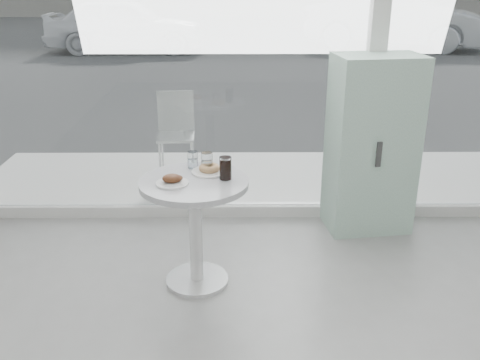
{
  "coord_description": "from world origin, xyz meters",
  "views": [
    {
      "loc": [
        -0.22,
        -1.34,
        2.06
      ],
      "look_at": [
        -0.2,
        1.7,
        0.85
      ],
      "focal_mm": 40.0,
      "sensor_mm": 36.0,
      "label": 1
    }
  ],
  "objects_px": {
    "mint_cabinet": "(372,145)",
    "plate_donut": "(209,170)",
    "car_white": "(126,24)",
    "plate_fritter": "(173,180)",
    "water_tumbler_a": "(193,161)",
    "patio_chair": "(176,129)",
    "water_tumbler_b": "(207,162)",
    "cola_glass": "(225,169)",
    "main_table": "(195,211)",
    "car_silver": "(394,19)"
  },
  "relations": [
    {
      "from": "mint_cabinet",
      "to": "plate_donut",
      "type": "xyz_separation_m",
      "value": [
        -1.28,
        -0.74,
        0.07
      ]
    },
    {
      "from": "plate_donut",
      "to": "car_white",
      "type": "bearing_deg",
      "value": 103.71
    },
    {
      "from": "mint_cabinet",
      "to": "plate_fritter",
      "type": "height_order",
      "value": "mint_cabinet"
    },
    {
      "from": "car_white",
      "to": "water_tumbler_a",
      "type": "height_order",
      "value": "car_white"
    },
    {
      "from": "car_white",
      "to": "plate_donut",
      "type": "xyz_separation_m",
      "value": [
        2.71,
        -11.1,
        0.1
      ]
    },
    {
      "from": "patio_chair",
      "to": "water_tumbler_b",
      "type": "height_order",
      "value": "patio_chair"
    },
    {
      "from": "patio_chair",
      "to": "car_white",
      "type": "relative_size",
      "value": 0.21
    },
    {
      "from": "patio_chair",
      "to": "cola_glass",
      "type": "distance_m",
      "value": 2.08
    },
    {
      "from": "mint_cabinet",
      "to": "water_tumbler_a",
      "type": "height_order",
      "value": "mint_cabinet"
    },
    {
      "from": "patio_chair",
      "to": "car_white",
      "type": "distance_m",
      "value": 9.51
    },
    {
      "from": "main_table",
      "to": "car_silver",
      "type": "height_order",
      "value": "car_silver"
    },
    {
      "from": "car_silver",
      "to": "water_tumbler_a",
      "type": "relative_size",
      "value": 40.33
    },
    {
      "from": "main_table",
      "to": "plate_fritter",
      "type": "bearing_deg",
      "value": -153.31
    },
    {
      "from": "main_table",
      "to": "plate_donut",
      "type": "relative_size",
      "value": 3.18
    },
    {
      "from": "car_silver",
      "to": "plate_donut",
      "type": "height_order",
      "value": "car_silver"
    },
    {
      "from": "water_tumbler_a",
      "to": "water_tumbler_b",
      "type": "relative_size",
      "value": 0.92
    },
    {
      "from": "plate_fritter",
      "to": "water_tumbler_a",
      "type": "relative_size",
      "value": 1.8
    },
    {
      "from": "patio_chair",
      "to": "cola_glass",
      "type": "relative_size",
      "value": 5.63
    },
    {
      "from": "main_table",
      "to": "mint_cabinet",
      "type": "xyz_separation_m",
      "value": [
        1.38,
        0.88,
        0.17
      ]
    },
    {
      "from": "plate_donut",
      "to": "patio_chair",
      "type": "bearing_deg",
      "value": 103.02
    },
    {
      "from": "mint_cabinet",
      "to": "patio_chair",
      "type": "height_order",
      "value": "mint_cabinet"
    },
    {
      "from": "mint_cabinet",
      "to": "car_white",
      "type": "xyz_separation_m",
      "value": [
        -3.99,
        10.37,
        -0.03
      ]
    },
    {
      "from": "car_white",
      "to": "main_table",
      "type": "bearing_deg",
      "value": -168.35
    },
    {
      "from": "main_table",
      "to": "car_white",
      "type": "bearing_deg",
      "value": 103.08
    },
    {
      "from": "water_tumbler_b",
      "to": "plate_donut",
      "type": "bearing_deg",
      "value": -68.18
    },
    {
      "from": "plate_fritter",
      "to": "cola_glass",
      "type": "relative_size",
      "value": 1.38
    },
    {
      "from": "patio_chair",
      "to": "plate_donut",
      "type": "bearing_deg",
      "value": -80.22
    },
    {
      "from": "main_table",
      "to": "car_silver",
      "type": "relative_size",
      "value": 0.16
    },
    {
      "from": "main_table",
      "to": "car_silver",
      "type": "distance_m",
      "value": 12.64
    },
    {
      "from": "car_white",
      "to": "car_silver",
      "type": "distance_m",
      "value": 7.2
    },
    {
      "from": "water_tumbler_b",
      "to": "car_white",
      "type": "bearing_deg",
      "value": 103.67
    },
    {
      "from": "mint_cabinet",
      "to": "cola_glass",
      "type": "xyz_separation_m",
      "value": [
        -1.17,
        -0.86,
        0.12
      ]
    },
    {
      "from": "car_silver",
      "to": "plate_donut",
      "type": "bearing_deg",
      "value": 177.65
    },
    {
      "from": "car_white",
      "to": "car_silver",
      "type": "height_order",
      "value": "car_silver"
    },
    {
      "from": "mint_cabinet",
      "to": "cola_glass",
      "type": "relative_size",
      "value": 9.5
    },
    {
      "from": "plate_fritter",
      "to": "cola_glass",
      "type": "bearing_deg",
      "value": 14.2
    },
    {
      "from": "car_silver",
      "to": "water_tumbler_b",
      "type": "distance_m",
      "value": 12.43
    },
    {
      "from": "car_white",
      "to": "water_tumbler_a",
      "type": "distance_m",
      "value": 11.31
    },
    {
      "from": "car_silver",
      "to": "water_tumbler_b",
      "type": "height_order",
      "value": "car_silver"
    },
    {
      "from": "mint_cabinet",
      "to": "plate_donut",
      "type": "bearing_deg",
      "value": -157.51
    },
    {
      "from": "patio_chair",
      "to": "cola_glass",
      "type": "height_order",
      "value": "cola_glass"
    },
    {
      "from": "water_tumbler_b",
      "to": "patio_chair",
      "type": "bearing_deg",
      "value": 102.8
    },
    {
      "from": "water_tumbler_a",
      "to": "plate_donut",
      "type": "bearing_deg",
      "value": -38.75
    },
    {
      "from": "mint_cabinet",
      "to": "main_table",
      "type": "bearing_deg",
      "value": -154.86
    },
    {
      "from": "patio_chair",
      "to": "cola_glass",
      "type": "xyz_separation_m",
      "value": [
        0.54,
        -1.99,
        0.31
      ]
    },
    {
      "from": "car_silver",
      "to": "plate_fritter",
      "type": "height_order",
      "value": "car_silver"
    },
    {
      "from": "car_silver",
      "to": "water_tumbler_a",
      "type": "xyz_separation_m",
      "value": [
        -4.59,
        -11.54,
        0.05
      ]
    },
    {
      "from": "water_tumbler_a",
      "to": "cola_glass",
      "type": "bearing_deg",
      "value": -43.32
    },
    {
      "from": "patio_chair",
      "to": "water_tumbler_b",
      "type": "xyz_separation_m",
      "value": [
        0.41,
        -1.82,
        0.29
      ]
    },
    {
      "from": "main_table",
      "to": "patio_chair",
      "type": "xyz_separation_m",
      "value": [
        -0.34,
        2.01,
        -0.01
      ]
    }
  ]
}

